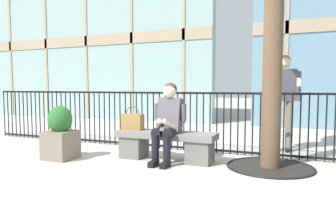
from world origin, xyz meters
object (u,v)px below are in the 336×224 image
at_px(stone_bench, 166,143).
at_px(planter, 60,134).
at_px(bystander_at_railing, 284,95).
at_px(seated_person_with_phone, 168,120).
at_px(handbag_on_bench, 132,121).

bearing_deg(stone_bench, planter, -160.18).
xyz_separation_m(stone_bench, bystander_at_railing, (1.65, 1.49, 0.73)).
xyz_separation_m(stone_bench, planter, (-1.58, -0.57, 0.12)).
relative_size(seated_person_with_phone, bystander_at_railing, 0.71).
distance_m(stone_bench, seated_person_with_phone, 0.41).
distance_m(stone_bench, planter, 1.68).
xyz_separation_m(stone_bench, handbag_on_bench, (-0.58, -0.01, 0.32)).
relative_size(seated_person_with_phone, planter, 1.43).
distance_m(seated_person_with_phone, bystander_at_railing, 2.27).
distance_m(handbag_on_bench, bystander_at_railing, 2.72).
bearing_deg(seated_person_with_phone, bystander_at_railing, 45.98).
bearing_deg(bystander_at_railing, seated_person_with_phone, -134.02).
xyz_separation_m(stone_bench, seated_person_with_phone, (0.09, -0.13, 0.38)).
bearing_deg(seated_person_with_phone, planter, -165.26).
bearing_deg(stone_bench, seated_person_with_phone, -53.95).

